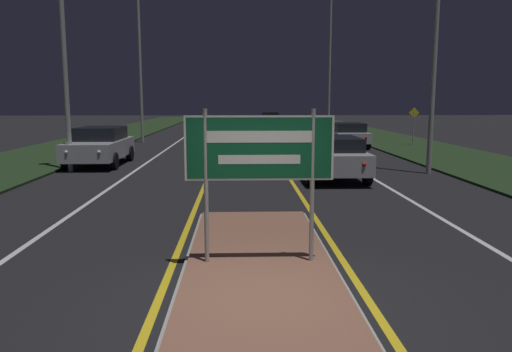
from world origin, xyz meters
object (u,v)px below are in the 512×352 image
(streetlight_left_far, at_px, (139,33))
(car_approaching_0, at_px, (100,145))
(streetlight_right_far, at_px, (330,35))
(car_receding_1, at_px, (347,134))
(car_receding_0, at_px, (331,156))
(car_receding_3, at_px, (270,119))
(warning_sign, at_px, (414,122))
(car_receding_2, at_px, (317,123))
(highway_sign, at_px, (259,154))
(streetlight_left_near, at_px, (61,3))

(streetlight_left_far, relative_size, car_approaching_0, 2.35)
(streetlight_right_far, distance_m, car_receding_1, 10.95)
(streetlight_left_far, height_order, car_approaching_0, streetlight_left_far)
(car_receding_0, height_order, car_approaching_0, car_approaching_0)
(car_receding_3, xyz_separation_m, warning_sign, (6.83, -22.68, 0.62))
(streetlight_left_far, distance_m, streetlight_right_far, 13.66)
(car_receding_2, distance_m, warning_sign, 12.94)
(streetlight_left_far, relative_size, warning_sign, 5.00)
(streetlight_left_far, bearing_deg, highway_sign, -75.06)
(warning_sign, bearing_deg, streetlight_left_near, -148.76)
(warning_sign, bearing_deg, car_receding_1, -172.98)
(streetlight_right_far, relative_size, warning_sign, 5.31)
(car_receding_1, bearing_deg, highway_sign, -105.93)
(car_approaching_0, bearing_deg, streetlight_left_far, 91.94)
(streetlight_left_far, height_order, warning_sign, streetlight_left_far)
(highway_sign, bearing_deg, car_approaching_0, 114.99)
(car_receding_2, distance_m, car_approaching_0, 23.57)
(streetlight_left_near, bearing_deg, streetlight_right_far, 54.86)
(car_receding_0, bearing_deg, car_receding_1, 75.22)
(streetlight_right_far, bearing_deg, car_receding_0, -99.82)
(highway_sign, xyz_separation_m, streetlight_right_far, (6.26, 28.98, 5.39))
(highway_sign, distance_m, car_receding_2, 33.61)
(car_receding_0, xyz_separation_m, warning_sign, (6.87, 11.74, 0.60))
(streetlight_left_far, relative_size, car_receding_2, 2.35)
(streetlight_left_far, xyz_separation_m, car_receding_3, (9.15, 19.61, -5.85))
(car_receding_3, distance_m, warning_sign, 23.69)
(car_receding_1, bearing_deg, car_receding_2, 88.60)
(car_receding_1, distance_m, warning_sign, 3.98)
(highway_sign, distance_m, streetlight_left_far, 24.99)
(highway_sign, bearing_deg, car_receding_2, 79.60)
(car_receding_3, height_order, warning_sign, warning_sign)
(highway_sign, relative_size, car_receding_0, 0.56)
(highway_sign, xyz_separation_m, streetlight_left_far, (-6.32, 23.70, 4.79))
(highway_sign, bearing_deg, car_receding_3, 86.27)
(car_receding_1, bearing_deg, streetlight_right_far, 86.72)
(streetlight_left_near, relative_size, car_approaching_0, 2.23)
(car_receding_0, relative_size, car_receding_3, 0.97)
(streetlight_left_near, height_order, streetlight_right_far, streetlight_right_far)
(car_receding_2, xyz_separation_m, warning_sign, (3.59, -12.41, 0.61))
(car_receding_2, height_order, car_approaching_0, car_approaching_0)
(streetlight_left_near, distance_m, streetlight_right_far, 22.24)
(highway_sign, height_order, streetlight_left_near, streetlight_left_near)
(car_receding_0, xyz_separation_m, car_approaching_0, (-8.73, 3.88, 0.04))
(streetlight_left_near, distance_m, car_receding_3, 34.21)
(streetlight_right_far, bearing_deg, warning_sign, -67.85)
(car_approaching_0, height_order, warning_sign, warning_sign)
(streetlight_left_far, height_order, car_receding_3, streetlight_left_far)
(car_receding_1, height_order, warning_sign, warning_sign)
(highway_sign, distance_m, car_approaching_0, 14.13)
(car_receding_3, bearing_deg, car_receding_1, -82.80)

